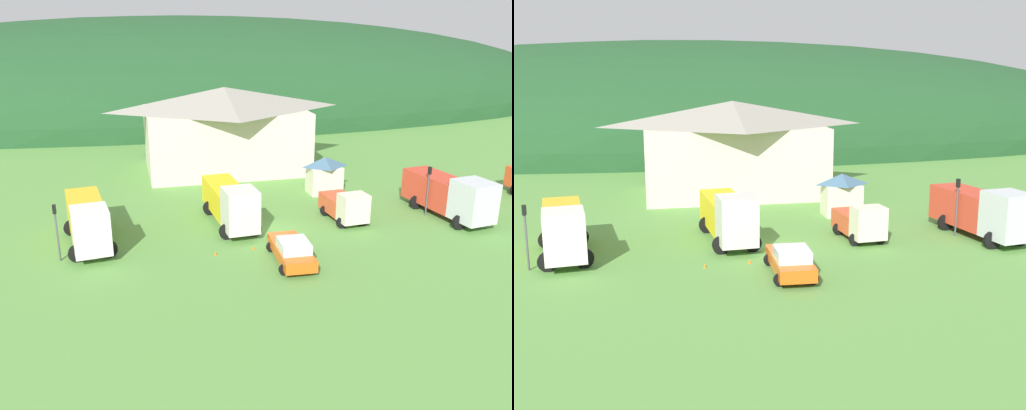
# 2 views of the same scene
# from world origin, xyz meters

# --- Properties ---
(ground_plane) EXTENTS (200.00, 200.00, 0.00)m
(ground_plane) POSITION_xyz_m (0.00, 0.00, 0.00)
(ground_plane) COLOR #5B9342
(forested_hill_backdrop) EXTENTS (149.82, 60.00, 29.42)m
(forested_hill_backdrop) POSITION_xyz_m (0.00, 60.71, 0.00)
(forested_hill_backdrop) COLOR #1E4723
(forested_hill_backdrop) RESTS_ON ground
(depot_building) EXTENTS (16.36, 10.87, 8.09)m
(depot_building) POSITION_xyz_m (-0.29, 17.66, 4.17)
(depot_building) COLOR beige
(depot_building) RESTS_ON ground
(play_shed_cream) EXTENTS (2.97, 2.20, 3.17)m
(play_shed_cream) POSITION_xyz_m (6.55, 7.82, 1.63)
(play_shed_cream) COLOR beige
(play_shed_cream) RESTS_ON ground
(heavy_rig_striped) EXTENTS (3.64, 8.05, 3.36)m
(heavy_rig_striped) POSITION_xyz_m (-12.66, 0.44, 1.78)
(heavy_rig_striped) COLOR silver
(heavy_rig_striped) RESTS_ON ground
(flatbed_truck_yellow) EXTENTS (3.36, 8.61, 3.47)m
(flatbed_truck_yellow) POSITION_xyz_m (-2.78, 2.05, 1.74)
(flatbed_truck_yellow) COLOR silver
(flatbed_truck_yellow) RESTS_ON ground
(light_truck_cream) EXTENTS (2.71, 4.76, 2.45)m
(light_truck_cream) POSITION_xyz_m (5.63, 0.82, 1.20)
(light_truck_cream) COLOR beige
(light_truck_cream) RESTS_ON ground
(tow_truck_silver) EXTENTS (3.81, 8.35, 3.47)m
(tow_truck_silver) POSITION_xyz_m (13.59, -0.20, 1.83)
(tow_truck_silver) COLOR silver
(tow_truck_silver) RESTS_ON ground
(service_pickup_orange) EXTENTS (2.51, 5.19, 1.66)m
(service_pickup_orange) POSITION_xyz_m (-0.39, -5.30, 0.83)
(service_pickup_orange) COLOR #E95B17
(service_pickup_orange) RESTS_ON ground
(traffic_light_west) EXTENTS (0.20, 0.32, 3.68)m
(traffic_light_west) POSITION_xyz_m (-14.36, -1.63, 2.29)
(traffic_light_west) COLOR #4C4C51
(traffic_light_west) RESTS_ON ground
(traffic_light_east) EXTENTS (0.20, 0.32, 3.84)m
(traffic_light_east) POSITION_xyz_m (12.14, 0.56, 2.38)
(traffic_light_east) COLOR #4C4C51
(traffic_light_east) RESTS_ON ground
(traffic_cone_near_pickup) EXTENTS (0.36, 0.36, 0.50)m
(traffic_cone_near_pickup) POSITION_xyz_m (-2.19, -2.72, 0.00)
(traffic_cone_near_pickup) COLOR orange
(traffic_cone_near_pickup) RESTS_ON ground
(traffic_cone_mid_row) EXTENTS (0.36, 0.36, 0.56)m
(traffic_cone_mid_row) POSITION_xyz_m (-4.79, -3.08, 0.00)
(traffic_cone_mid_row) COLOR orange
(traffic_cone_mid_row) RESTS_ON ground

